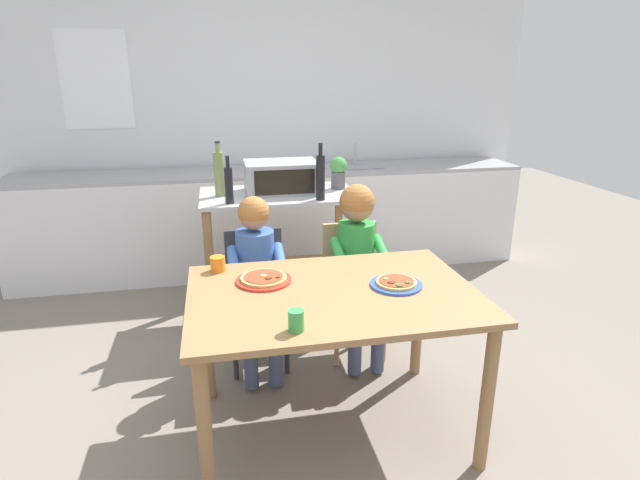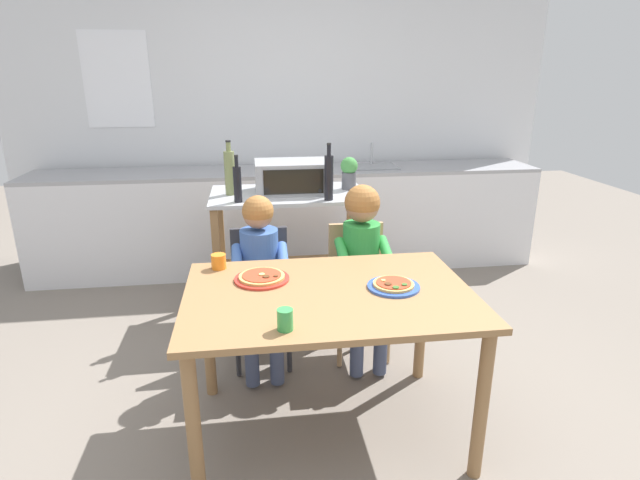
% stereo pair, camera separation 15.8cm
% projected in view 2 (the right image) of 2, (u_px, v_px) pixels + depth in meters
% --- Properties ---
extents(ground_plane, '(10.64, 10.64, 0.00)m').
position_uv_depth(ground_plane, '(305.00, 328.00, 3.55)').
color(ground_plane, slate).
extents(back_wall_tiled, '(4.92, 0.13, 2.70)m').
position_uv_depth(back_wall_tiled, '(283.00, 113.00, 4.68)').
color(back_wall_tiled, silver).
rests_on(back_wall_tiled, ground).
extents(kitchen_counter, '(4.43, 0.60, 1.10)m').
position_uv_depth(kitchen_counter, '(290.00, 218.00, 4.58)').
color(kitchen_counter, silver).
rests_on(kitchen_counter, ground).
extents(kitchen_island_cart, '(1.08, 0.64, 0.91)m').
position_uv_depth(kitchen_island_cart, '(289.00, 233.00, 3.63)').
color(kitchen_island_cart, '#B7BABF').
rests_on(kitchen_island_cart, ground).
extents(toaster_oven, '(0.50, 0.37, 0.22)m').
position_uv_depth(toaster_oven, '(291.00, 177.00, 3.53)').
color(toaster_oven, '#999BA0').
rests_on(toaster_oven, kitchen_island_cart).
extents(bottle_brown_beer, '(0.05, 0.05, 0.31)m').
position_uv_depth(bottle_brown_beer, '(237.00, 183.00, 3.24)').
color(bottle_brown_beer, black).
rests_on(bottle_brown_beer, kitchen_island_cart).
extents(bottle_dark_olive_oil, '(0.06, 0.06, 0.37)m').
position_uv_depth(bottle_dark_olive_oil, '(329.00, 177.00, 3.29)').
color(bottle_dark_olive_oil, black).
rests_on(bottle_dark_olive_oil, kitchen_island_cart).
extents(bottle_tall_green_wine, '(0.07, 0.07, 0.37)m').
position_uv_depth(bottle_tall_green_wine, '(230.00, 172.00, 3.43)').
color(bottle_tall_green_wine, olive).
rests_on(bottle_tall_green_wine, kitchen_island_cart).
extents(potted_herb_plant, '(0.12, 0.12, 0.23)m').
position_uv_depth(potted_herb_plant, '(349.00, 172.00, 3.61)').
color(potted_herb_plant, '#4C4C51').
rests_on(potted_herb_plant, kitchen_island_cart).
extents(dining_table, '(1.32, 0.90, 0.76)m').
position_uv_depth(dining_table, '(329.00, 311.00, 2.35)').
color(dining_table, olive).
rests_on(dining_table, ground).
extents(dining_chair_left, '(0.36, 0.36, 0.81)m').
position_uv_depth(dining_chair_left, '(261.00, 286.00, 3.06)').
color(dining_chair_left, '#333338').
rests_on(dining_chair_left, ground).
extents(dining_chair_right, '(0.36, 0.36, 0.81)m').
position_uv_depth(dining_chair_right, '(358.00, 280.00, 3.16)').
color(dining_chair_right, tan).
rests_on(dining_chair_right, ground).
extents(child_in_blue_striped_shirt, '(0.32, 0.42, 1.04)m').
position_uv_depth(child_in_blue_striped_shirt, '(260.00, 265.00, 2.89)').
color(child_in_blue_striped_shirt, '#424C6B').
rests_on(child_in_blue_striped_shirt, ground).
extents(child_in_green_shirt, '(0.32, 0.42, 1.08)m').
position_uv_depth(child_in_green_shirt, '(363.00, 251.00, 2.98)').
color(child_in_green_shirt, '#424C6B').
rests_on(child_in_green_shirt, ground).
extents(pizza_plate_red_rimmed, '(0.27, 0.27, 0.03)m').
position_uv_depth(pizza_plate_red_rimmed, '(262.00, 278.00, 2.44)').
color(pizza_plate_red_rimmed, red).
rests_on(pizza_plate_red_rimmed, dining_table).
extents(pizza_plate_blue_rimmed, '(0.24, 0.24, 0.03)m').
position_uv_depth(pizza_plate_blue_rimmed, '(394.00, 286.00, 2.35)').
color(pizza_plate_blue_rimmed, '#3356B7').
rests_on(pizza_plate_blue_rimmed, dining_table).
extents(drinking_cup_green, '(0.06, 0.06, 0.09)m').
position_uv_depth(drinking_cup_green, '(285.00, 320.00, 1.96)').
color(drinking_cup_green, green).
rests_on(drinking_cup_green, dining_table).
extents(drinking_cup_orange, '(0.08, 0.08, 0.08)m').
position_uv_depth(drinking_cup_orange, '(219.00, 261.00, 2.57)').
color(drinking_cup_orange, orange).
rests_on(drinking_cup_orange, dining_table).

